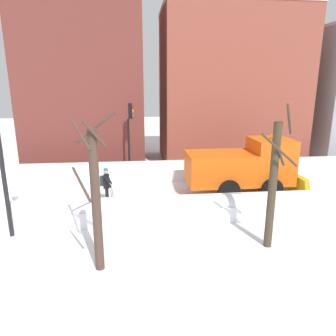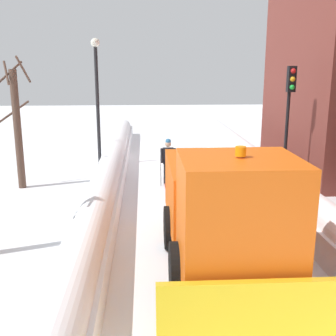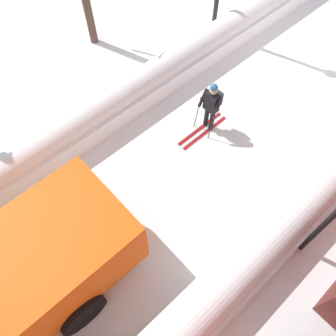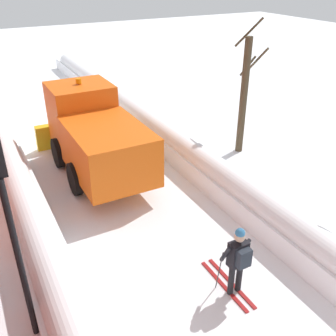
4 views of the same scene
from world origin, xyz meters
name	(u,v)px [view 4 (image 4 of 4)]	position (x,y,z in m)	size (l,w,h in m)	color
ground_plane	(118,190)	(0.00, 10.00, 0.00)	(80.00, 80.00, 0.00)	white
snowbank_left	(23,199)	(-2.97, 10.00, 0.55)	(1.10, 36.00, 1.18)	white
snowbank_right	(193,158)	(2.97, 10.00, 0.51)	(1.10, 36.00, 1.12)	white
plow_truck	(95,134)	(-0.13, 11.59, 1.48)	(3.20, 5.98, 3.12)	orange
skier	(237,259)	(0.70, 4.49, 1.00)	(0.62, 1.80, 1.81)	black
traffic_light_pole	(5,201)	(-3.58, 5.64, 3.18)	(0.28, 0.42, 4.54)	black
bare_tree_mid	(244,95)	(5.52, 10.57, 2.34)	(0.79, 1.27, 5.09)	#453927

